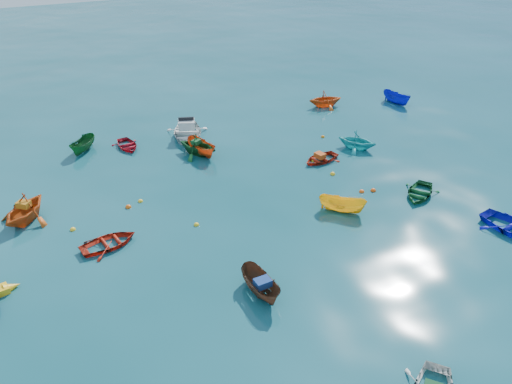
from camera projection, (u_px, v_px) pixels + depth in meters
name	position (u px, v px, depth m)	size (l,w,h in m)	color
ground	(299.00, 242.00, 25.85)	(160.00, 160.00, 0.00)	#093D45
sampan_brown_mid	(261.00, 293.00, 22.43)	(1.07, 2.84, 1.10)	#502F1D
dinghy_orange_w	(27.00, 220.00, 27.59)	(2.78, 3.22, 1.70)	#C84B12
sampan_yellow_mid	(342.00, 211.00, 28.40)	(1.02, 2.71, 1.05)	yellow
dinghy_green_e	(419.00, 195.00, 29.96)	(2.08, 2.90, 0.60)	#125026
dinghy_cyan_se	(356.00, 148.00, 35.70)	(2.33, 2.71, 1.43)	#1BA7AB
dinghy_red_nw	(109.00, 246.00, 25.55)	(2.07, 2.89, 0.60)	#AD1F0E
sampan_orange_n	(202.00, 154.00, 34.86)	(1.14, 3.03, 1.17)	#CF4813
dinghy_green_n	(198.00, 154.00, 34.87)	(2.56, 2.96, 1.56)	#145723
dinghy_red_ne	(320.00, 161.00, 33.97)	(1.93, 2.69, 0.56)	#A21F0D
sampan_blue_far	(396.00, 103.00, 43.79)	(1.09, 2.90, 1.12)	#0D14AB
dinghy_red_far	(128.00, 147.00, 35.84)	(1.88, 2.62, 0.54)	#9F0D1A
dinghy_orange_far	(325.00, 106.00, 43.13)	(2.49, 2.88, 1.52)	#CF5013
sampan_green_far	(84.00, 151.00, 35.33)	(1.03, 2.74, 1.06)	#124E1F
motorboat_white	(187.00, 137.00, 37.38)	(3.16, 4.42, 1.52)	silver
tarp_blue_a	(263.00, 283.00, 21.96)	(0.71, 0.54, 0.34)	navy
tarp_orange_a	(24.00, 204.00, 27.13)	(0.67, 0.51, 0.32)	#BD6B13
tarp_green_b	(196.00, 142.00, 34.45)	(0.60, 0.46, 0.29)	#124B21
tarp_orange_b	(320.00, 155.00, 33.69)	(0.69, 0.52, 0.34)	#C64714
buoy_ye_a	(196.00, 225.00, 27.18)	(0.30, 0.30, 0.30)	yellow
buoy_or_b	(373.00, 191.00, 30.42)	(0.34, 0.34, 0.34)	#D7460B
buoy_ye_b	(140.00, 202.00, 29.33)	(0.29, 0.29, 0.29)	yellow
buoy_or_c	(128.00, 207.00, 28.77)	(0.35, 0.35, 0.35)	#EB570C
buoy_ye_c	(333.00, 174.00, 32.27)	(0.34, 0.34, 0.34)	gold
buoy_or_d	(362.00, 192.00, 30.31)	(0.31, 0.31, 0.31)	#FC510D
buoy_ye_d	(73.00, 230.00, 26.78)	(0.30, 0.30, 0.30)	yellow
buoy_or_e	(323.00, 137.00, 37.43)	(0.29, 0.29, 0.29)	orange
buoy_ye_e	(313.00, 161.00, 33.94)	(0.30, 0.30, 0.30)	yellow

